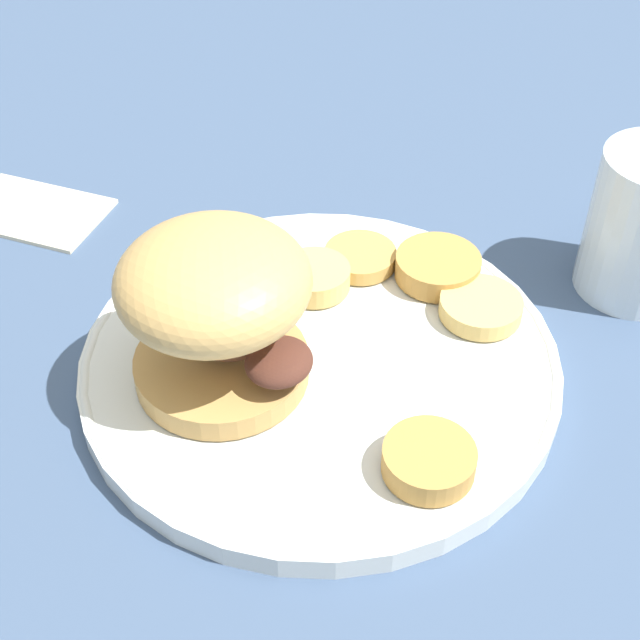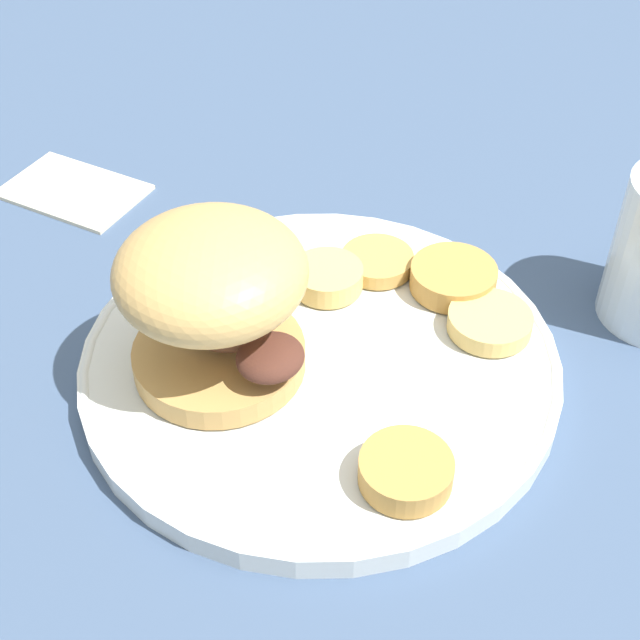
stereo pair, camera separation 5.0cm
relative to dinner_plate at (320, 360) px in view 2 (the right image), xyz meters
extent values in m
plane|color=#3D5170|center=(0.00, 0.00, -0.01)|extent=(4.00, 4.00, 0.00)
cylinder|color=silver|center=(0.00, 0.00, 0.00)|extent=(0.28, 0.28, 0.01)
torus|color=silver|center=(0.00, 0.00, 0.00)|extent=(0.28, 0.28, 0.01)
cylinder|color=tan|center=(-0.04, 0.04, 0.01)|extent=(0.10, 0.10, 0.01)
ellipsoid|color=brown|center=(-0.01, 0.07, 0.03)|extent=(0.02, 0.03, 0.01)
ellipsoid|color=#4C281E|center=(-0.04, 0.00, 0.04)|extent=(0.04, 0.04, 0.02)
ellipsoid|color=brown|center=(-0.04, 0.01, 0.03)|extent=(0.04, 0.04, 0.01)
ellipsoid|color=#4C281E|center=(-0.04, 0.00, 0.03)|extent=(0.04, 0.03, 0.01)
ellipsoid|color=brown|center=(-0.04, 0.04, 0.04)|extent=(0.04, 0.05, 0.02)
ellipsoid|color=tan|center=(-0.04, 0.04, 0.08)|extent=(0.10, 0.10, 0.05)
cylinder|color=#DBB766|center=(0.08, -0.07, 0.01)|extent=(0.05, 0.05, 0.01)
cylinder|color=#DBB766|center=(0.05, 0.03, 0.01)|extent=(0.04, 0.04, 0.01)
cylinder|color=#BC8942|center=(-0.05, -0.09, 0.01)|extent=(0.05, 0.05, 0.01)
cylinder|color=tan|center=(0.08, 0.02, 0.01)|extent=(0.05, 0.05, 0.01)
cylinder|color=#BC8942|center=(0.10, -0.03, 0.01)|extent=(0.05, 0.05, 0.02)
cube|color=beige|center=(0.03, 0.26, -0.01)|extent=(0.08, 0.11, 0.01)
camera|label=1|loc=(-0.32, -0.19, 0.37)|focal=50.00mm
camera|label=2|loc=(-0.29, -0.23, 0.37)|focal=50.00mm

